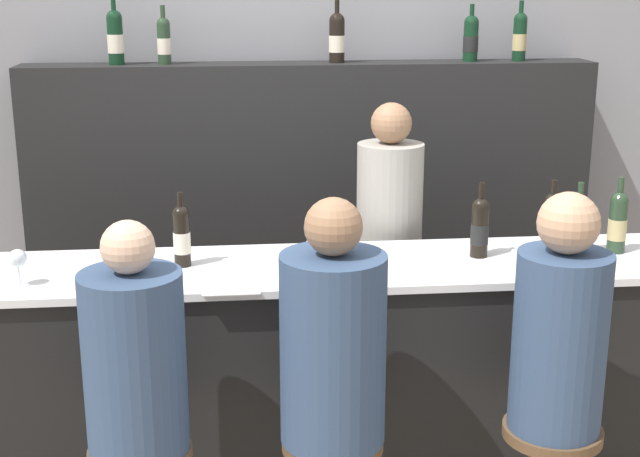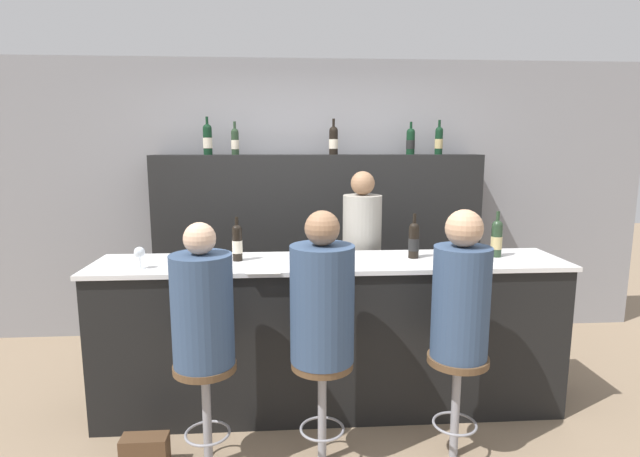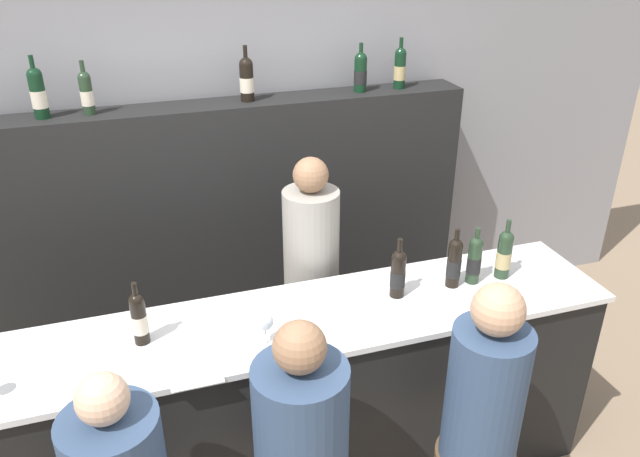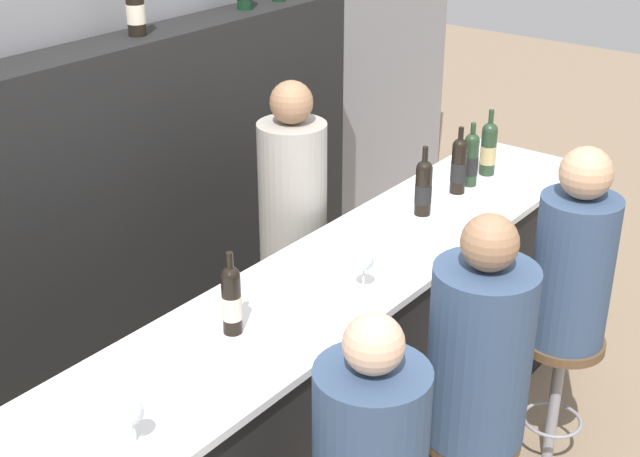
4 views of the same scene
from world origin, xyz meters
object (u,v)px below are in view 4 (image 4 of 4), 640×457
Objects in this scene: wine_bottle_counter_1 at (423,187)px; bar_stool_right at (559,366)px; wine_glass_0 at (132,414)px; bartender at (294,267)px; wine_bottle_counter_4 at (489,148)px; wine_bottle_counter_0 at (232,299)px; wine_glass_1 at (364,262)px; guest_seated_right at (574,259)px; guest_seated_middle at (480,346)px; wine_bottle_counter_2 at (459,165)px; guest_seated_left at (370,452)px; wine_bottle_backbar_2 at (135,6)px; wine_bottle_counter_3 at (471,159)px.

wine_bottle_counter_1 reaches higher than bar_stool_right.
bar_stool_right is (1.89, -0.47, -0.67)m from wine_glass_0.
bartender reaches higher than wine_bottle_counter_1.
wine_bottle_counter_4 is 1.08m from bartender.
wine_bottle_counter_0 reaches higher than wine_glass_1.
guest_seated_middle is at bearing 180.00° from guest_seated_right.
wine_bottle_counter_2 is 0.98× the size of wine_bottle_counter_4.
wine_bottle_counter_1 is at bearing 0.00° from wine_bottle_counter_0.
wine_bottle_counter_2 is at bearing 4.87° from wine_glass_0.
wine_bottle_counter_2 is at bearing 180.00° from wine_bottle_counter_4.
wine_glass_1 is (-0.99, -0.18, -0.02)m from wine_bottle_counter_2.
wine_bottle_counter_2 is 0.87m from bartender.
bartender is (0.41, 0.67, -0.41)m from wine_glass_1.
wine_bottle_counter_2 is 0.28m from wine_bottle_counter_4.
bar_stool_right is at bearing 90.00° from guest_seated_right.
guest_seated_right reaches higher than wine_glass_1.
wine_bottle_counter_0 is at bearing 153.42° from bar_stool_right.
wine_bottle_counter_4 is at bearing 18.86° from guest_seated_left.
bartender reaches higher than guest_seated_middle.
wine_bottle_counter_0 is at bearing 16.77° from wine_glass_0.
wine_bottle_counter_2 is 0.49× the size of bar_stool_right.
wine_bottle_counter_0 reaches higher than bar_stool_right.
bar_stool_right is 0.74× the size of guest_seated_right.
wine_bottle_backbar_2 reaches higher than bar_stool_right.
bar_stool_right is 0.39× the size of bartender.
bar_stool_right is at bearing 0.00° from guest_seated_left.
bartender is (-0.86, 0.49, -0.43)m from wine_bottle_counter_4.
wine_bottle_counter_2 is 2.09m from wine_glass_0.
bar_stool_right is at bearing -71.14° from bartender.
bartender is at bearing 108.86° from bar_stool_right.
wine_bottle_counter_3 is 0.35× the size of guest_seated_middle.
wine_glass_0 is 0.09× the size of bartender.
wine_glass_1 is at bearing -19.41° from wine_bottle_counter_0.
wine_bottle_counter_4 is at bearing 27.43° from guest_seated_middle.
wine_bottle_counter_2 is at bearing 33.78° from guest_seated_middle.
guest_seated_right is (0.11, -0.65, -0.18)m from wine_bottle_counter_1.
guest_seated_right is (0.78, 0.00, 0.01)m from guest_seated_middle.
wine_bottle_counter_0 is 0.37× the size of guest_seated_left.
wine_bottle_counter_2 is 0.37× the size of guest_seated_middle.
wine_bottle_counter_1 is 0.58m from wine_bottle_counter_4.
guest_seated_right is (0.80, -0.47, -0.17)m from wine_glass_1.
wine_glass_1 reaches higher than wine_glass_0.
wine_bottle_counter_3 is 0.38× the size of guest_seated_left.
bartender is (0.15, -0.74, -1.10)m from wine_bottle_backbar_2.
bar_stool_right is at bearing -126.00° from wine_bottle_counter_4.
guest_seated_left is (-0.64, -0.47, -0.20)m from wine_glass_1.
bartender is (-0.28, 0.49, -0.43)m from wine_bottle_counter_1.
guest_seated_right is at bearing -26.58° from wine_bottle_counter_0.
wine_glass_0 is at bearing -156.13° from bartender.
wine_bottle_backbar_2 is 2.39m from bar_stool_right.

